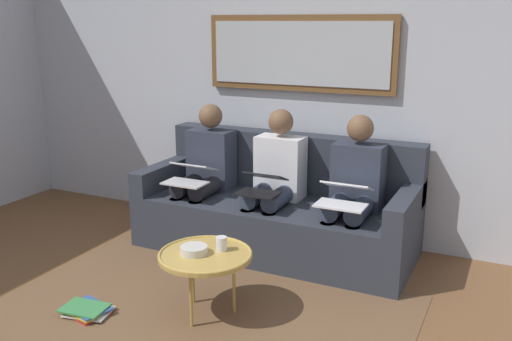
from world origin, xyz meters
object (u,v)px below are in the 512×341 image
(framed_mirror, at_px, (299,53))
(magazine_stack, at_px, (86,310))
(person_left, at_px, (354,188))
(laptop_black, at_px, (262,184))
(coffee_table, at_px, (205,256))
(person_right, at_px, (206,169))
(cup, at_px, (221,244))
(laptop_silver, at_px, (190,174))
(person_middle, at_px, (275,178))
(couch, at_px, (278,211))
(bowl, at_px, (194,250))
(laptop_white, at_px, (344,194))

(framed_mirror, height_order, magazine_stack, framed_mirror)
(person_left, xyz_separation_m, laptop_black, (0.64, 0.24, 0.01))
(coffee_table, xyz_separation_m, laptop_black, (0.04, -0.91, 0.22))
(person_right, bearing_deg, cup, 125.04)
(coffee_table, height_order, laptop_silver, laptop_silver)
(person_middle, distance_m, laptop_silver, 0.68)
(coffee_table, xyz_separation_m, magazine_stack, (0.69, 0.34, -0.37))
(laptop_black, distance_m, person_right, 0.68)
(couch, relative_size, cup, 24.44)
(cup, bearing_deg, framed_mirror, -86.11)
(person_right, bearing_deg, magazine_stack, 89.61)
(cup, xyz_separation_m, magazine_stack, (0.75, 0.43, -0.43))
(bowl, relative_size, laptop_black, 0.51)
(coffee_table, xyz_separation_m, laptop_silver, (0.68, -0.91, 0.23))
(laptop_black, bearing_deg, bowl, 88.45)
(couch, distance_m, person_right, 0.71)
(bowl, distance_m, magazine_stack, 0.81)
(coffee_table, bearing_deg, laptop_silver, -53.27)
(person_right, bearing_deg, laptop_white, 169.40)
(cup, distance_m, laptop_silver, 1.12)
(magazine_stack, bearing_deg, person_left, -130.97)
(laptop_black, xyz_separation_m, person_right, (0.64, -0.24, -0.01))
(bowl, height_order, laptop_silver, laptop_silver)
(laptop_white, bearing_deg, person_left, -90.00)
(person_right, height_order, magazine_stack, person_right)
(couch, height_order, person_right, person_right)
(couch, relative_size, coffee_table, 3.74)
(laptop_black, relative_size, laptop_silver, 0.97)
(couch, relative_size, laptop_black, 6.58)
(person_middle, distance_m, person_right, 0.64)
(cup, bearing_deg, laptop_silver, -47.76)
(laptop_black, bearing_deg, magazine_stack, 62.40)
(coffee_table, relative_size, person_left, 0.52)
(laptop_black, bearing_deg, couch, -90.00)
(framed_mirror, distance_m, bowl, 1.98)
(couch, xyz_separation_m, laptop_white, (-0.64, 0.31, 0.31))
(person_middle, relative_size, person_right, 1.00)
(laptop_silver, bearing_deg, framed_mirror, -132.51)
(person_right, bearing_deg, laptop_silver, 90.00)
(couch, bearing_deg, person_middle, 90.00)
(framed_mirror, xyz_separation_m, person_left, (-0.64, 0.46, -0.94))
(person_middle, xyz_separation_m, laptop_black, (0.00, 0.24, 0.01))
(framed_mirror, relative_size, person_right, 1.43)
(person_middle, bearing_deg, coffee_table, 91.86)
(coffee_table, distance_m, person_middle, 1.17)
(cup, height_order, bowl, cup)
(couch, xyz_separation_m, person_middle, (0.00, 0.07, 0.30))
(framed_mirror, xyz_separation_m, laptop_black, (0.00, 0.70, -0.93))
(bowl, bearing_deg, laptop_black, -91.55)
(person_left, bearing_deg, bowl, 60.57)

